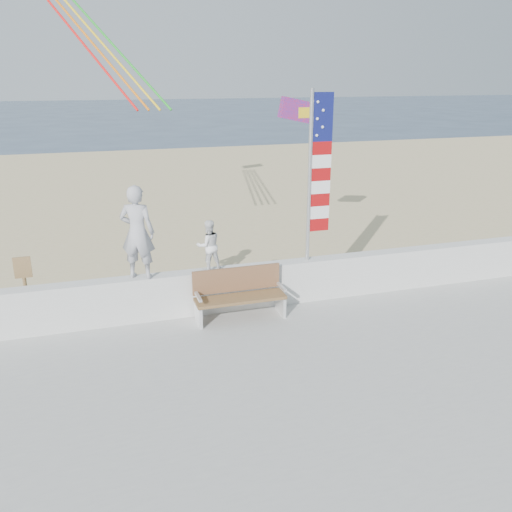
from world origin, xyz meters
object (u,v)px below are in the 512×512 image
at_px(adult, 137,232).
at_px(child, 209,245).
at_px(bench, 239,293).
at_px(flag, 316,170).

bearing_deg(adult, child, -155.77).
bearing_deg(bench, adult, 166.26).
height_order(child, flag, flag).
xyz_separation_m(adult, bench, (1.86, -0.45, -1.30)).
distance_m(adult, child, 1.42).
distance_m(child, flag, 2.65).
bearing_deg(child, bench, 130.53).
bearing_deg(bench, child, 137.29).
xyz_separation_m(child, flag, (2.25, -0.00, 1.39)).
bearing_deg(flag, adult, 180.00).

